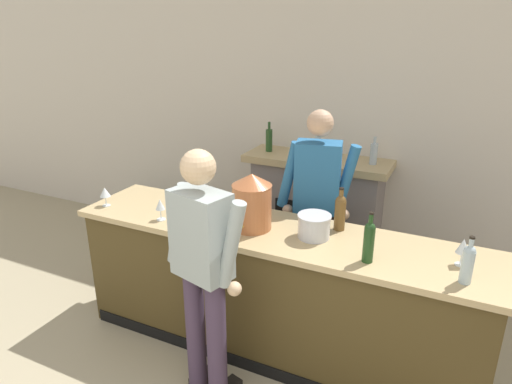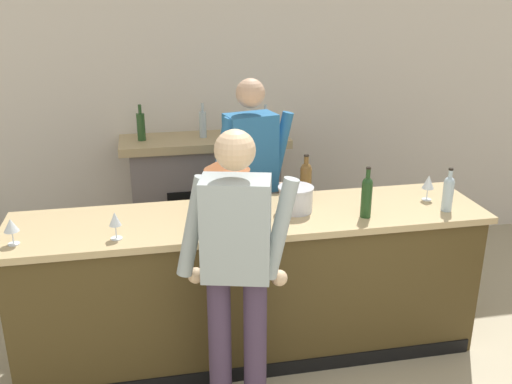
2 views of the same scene
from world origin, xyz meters
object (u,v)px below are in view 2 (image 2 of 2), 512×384
Objects in this scene: wine_bottle_burgundy_dark at (367,195)px; wine_bottle_cabernet_heavy at (306,179)px; person_bartender at (251,186)px; wine_glass_back_row at (428,183)px; wine_bottle_merlot_tall at (448,192)px; fireplace_stone at (206,200)px; wine_glass_by_dispenser at (115,220)px; person_customer at (237,271)px; ice_bucket_steel at (296,199)px; wine_glass_mid_counter at (11,226)px; copper_dispenser at (227,188)px.

wine_bottle_cabernet_heavy is (-0.29, 0.38, -0.00)m from wine_bottle_burgundy_dark.
person_bartender is 1.27m from wine_glass_back_row.
person_bartender is 6.19× the size of wine_bottle_merlot_tall.
person_bartender is at bearing -72.19° from fireplace_stone.
wine_bottle_merlot_tall is (1.15, -0.78, 0.15)m from person_bartender.
wine_bottle_merlot_tall is 0.88× the size of wine_bottle_burgundy_dark.
wine_bottle_cabernet_heavy reaches higher than wine_glass_by_dispenser.
person_customer is 10.49× the size of wine_glass_by_dispenser.
wine_bottle_merlot_tall reaches higher than ice_bucket_steel.
fireplace_stone is 4.67× the size of wine_bottle_cabernet_heavy.
ice_bucket_steel is 0.45m from wine_bottle_burgundy_dark.
wine_glass_mid_counter is at bearing -174.05° from ice_bucket_steel.
wine_bottle_merlot_tall is at bearing 17.43° from person_customer.
copper_dispenser is at bearing -90.55° from fireplace_stone.
wine_glass_by_dispenser is (-1.55, -0.03, -0.03)m from wine_bottle_burgundy_dark.
person_customer is 5.50× the size of wine_bottle_cabernet_heavy.
person_customer is at bearing -94.14° from copper_dispenser.
wine_bottle_burgundy_dark is 1.55m from wine_glass_by_dispenser.
fireplace_stone reaches higher than wine_glass_by_dispenser.
wine_glass_mid_counter is (-2.12, 0.00, -0.03)m from wine_bottle_burgundy_dark.
ice_bucket_steel is at bearing 169.27° from wine_bottle_merlot_tall.
wine_bottle_burgundy_dark is 1.99× the size of wine_glass_by_dispenser.
fireplace_stone is at bearing 115.13° from wine_bottle_cabernet_heavy.
person_bartender reaches higher than fireplace_stone.
wine_bottle_burgundy_dark reaches higher than ice_bucket_steel.
ice_bucket_steel is at bearing 5.84° from copper_dispenser.
person_bartender is 0.64m from ice_bucket_steel.
wine_glass_mid_counter is at bearing 158.92° from person_customer.
wine_bottle_merlot_tall is at bearing -24.43° from wine_bottle_cabernet_heavy.
wine_bottle_cabernet_heavy is (-0.85, 0.39, 0.01)m from wine_bottle_merlot_tall.
person_bartender is 1.00m from wine_bottle_burgundy_dark.
wine_bottle_merlot_tall is 2.68m from wine_glass_mid_counter.
wine_bottle_burgundy_dark is at bearing -8.80° from copper_dispenser.
wine_bottle_cabernet_heavy is at bearing 58.49° from ice_bucket_steel.
ice_bucket_steel is 0.99m from wine_bottle_merlot_tall.
person_bartender is 7.71× the size of ice_bucket_steel.
copper_dispenser is 0.71m from wine_glass_by_dispenser.
wine_glass_mid_counter is (-1.27, -1.58, 0.53)m from fireplace_stone.
person_customer reaches higher than wine_bottle_burgundy_dark.
copper_dispenser is 1.27m from wine_glass_mid_counter.
fireplace_stone is at bearing 107.42° from ice_bucket_steel.
wine_bottle_burgundy_dark is at bearing -158.94° from wine_glass_back_row.
wine_bottle_burgundy_dark is at bearing 179.62° from wine_bottle_merlot_tall.
wine_glass_back_row is at bearing 2.81° from copper_dispenser.
wine_glass_by_dispenser is (-0.95, -0.81, 0.14)m from person_bartender.
person_customer is 1.31m from wine_glass_mid_counter.
wine_glass_back_row is at bearing -12.41° from wine_bottle_cabernet_heavy.
wine_glass_by_dispenser is at bearing -161.73° from wine_bottle_cabernet_heavy.
wine_bottle_merlot_tall is at bearing 0.82° from wine_glass_by_dispenser.
copper_dispenser is at bearing 13.84° from wine_glass_by_dispenser.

